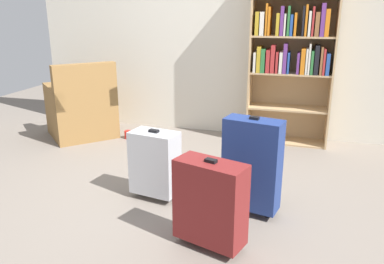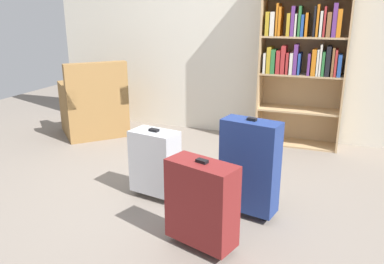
{
  "view_description": "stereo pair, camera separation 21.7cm",
  "coord_description": "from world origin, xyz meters",
  "px_view_note": "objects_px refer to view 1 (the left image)",
  "views": [
    {
      "loc": [
        0.88,
        -2.71,
        1.47
      ],
      "look_at": [
        0.09,
        0.09,
        0.55
      ],
      "focal_mm": 36.41,
      "sensor_mm": 36.0,
      "label": 1
    },
    {
      "loc": [
        1.09,
        -2.64,
        1.47
      ],
      "look_at": [
        0.09,
        0.09,
        0.55
      ],
      "focal_mm": 36.41,
      "sensor_mm": 36.0,
      "label": 2
    }
  ],
  "objects_px": {
    "suitcase_dark_red": "(210,202)",
    "suitcase_navy_blue": "(252,164)",
    "armchair": "(82,110)",
    "bookshelf": "(292,50)",
    "mug": "(128,135)",
    "suitcase_silver": "(155,163)"
  },
  "relations": [
    {
      "from": "suitcase_dark_red",
      "to": "suitcase_navy_blue",
      "type": "bearing_deg",
      "value": 69.89
    },
    {
      "from": "suitcase_navy_blue",
      "to": "suitcase_silver",
      "type": "bearing_deg",
      "value": 177.28
    },
    {
      "from": "bookshelf",
      "to": "suitcase_dark_red",
      "type": "xyz_separation_m",
      "value": [
        -0.36,
        -2.3,
        -0.73
      ]
    },
    {
      "from": "armchair",
      "to": "mug",
      "type": "height_order",
      "value": "armchair"
    },
    {
      "from": "armchair",
      "to": "suitcase_dark_red",
      "type": "bearing_deg",
      "value": -42.41
    },
    {
      "from": "suitcase_navy_blue",
      "to": "suitcase_silver",
      "type": "xyz_separation_m",
      "value": [
        -0.77,
        0.04,
        -0.09
      ]
    },
    {
      "from": "mug",
      "to": "armchair",
      "type": "bearing_deg",
      "value": -174.85
    },
    {
      "from": "bookshelf",
      "to": "suitcase_silver",
      "type": "relative_size",
      "value": 3.41
    },
    {
      "from": "bookshelf",
      "to": "mug",
      "type": "distance_m",
      "value": 2.1
    },
    {
      "from": "bookshelf",
      "to": "mug",
      "type": "bearing_deg",
      "value": -167.15
    },
    {
      "from": "suitcase_navy_blue",
      "to": "suitcase_dark_red",
      "type": "xyz_separation_m",
      "value": [
        -0.19,
        -0.52,
        -0.07
      ]
    },
    {
      "from": "suitcase_dark_red",
      "to": "suitcase_silver",
      "type": "bearing_deg",
      "value": 136.56
    },
    {
      "from": "mug",
      "to": "suitcase_navy_blue",
      "type": "bearing_deg",
      "value": -39.94
    },
    {
      "from": "mug",
      "to": "suitcase_dark_red",
      "type": "height_order",
      "value": "suitcase_dark_red"
    },
    {
      "from": "suitcase_navy_blue",
      "to": "suitcase_silver",
      "type": "height_order",
      "value": "suitcase_navy_blue"
    },
    {
      "from": "bookshelf",
      "to": "armchair",
      "type": "relative_size",
      "value": 1.99
    },
    {
      "from": "armchair",
      "to": "suitcase_dark_red",
      "type": "relative_size",
      "value": 1.63
    },
    {
      "from": "bookshelf",
      "to": "suitcase_silver",
      "type": "xyz_separation_m",
      "value": [
        -0.94,
        -1.74,
        -0.74
      ]
    },
    {
      "from": "armchair",
      "to": "suitcase_silver",
      "type": "distance_m",
      "value": 1.91
    },
    {
      "from": "bookshelf",
      "to": "armchair",
      "type": "bearing_deg",
      "value": -168.95
    },
    {
      "from": "suitcase_navy_blue",
      "to": "armchair",
      "type": "bearing_deg",
      "value": 149.04
    },
    {
      "from": "bookshelf",
      "to": "suitcase_silver",
      "type": "height_order",
      "value": "bookshelf"
    }
  ]
}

